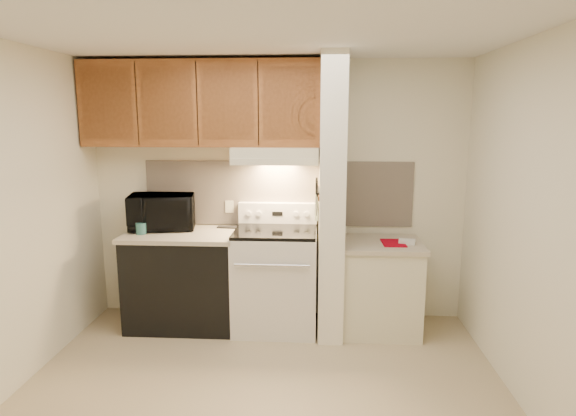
{
  "coord_description": "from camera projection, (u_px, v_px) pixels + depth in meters",
  "views": [
    {
      "loc": [
        0.38,
        -3.13,
        1.97
      ],
      "look_at": [
        0.14,
        0.75,
        1.23
      ],
      "focal_mm": 30.0,
      "sensor_mm": 36.0,
      "label": 1
    }
  ],
  "objects": [
    {
      "name": "floor",
      "position": [
        262.0,
        395.0,
        3.46
      ],
      "size": [
        3.6,
        3.6,
        0.0
      ],
      "primitive_type": "plane",
      "color": "tan",
      "rests_on": "ground"
    },
    {
      "name": "ceiling",
      "position": [
        258.0,
        30.0,
        2.99
      ],
      "size": [
        3.6,
        3.6,
        0.0
      ],
      "primitive_type": "plane",
      "rotation": [
        3.14,
        0.0,
        0.0
      ],
      "color": "white",
      "rests_on": "wall_back"
    },
    {
      "name": "wall_back",
      "position": [
        278.0,
        192.0,
        4.7
      ],
      "size": [
        3.6,
        2.5,
        0.02
      ],
      "primitive_type": "cube",
      "rotation": [
        1.57,
        0.0,
        0.0
      ],
      "color": "#ECE5C8",
      "rests_on": "floor"
    },
    {
      "name": "wall_left",
      "position": [
        2.0,
        222.0,
        3.33
      ],
      "size": [
        0.02,
        3.0,
        2.5
      ],
      "primitive_type": "cube",
      "color": "#ECE5C8",
      "rests_on": "floor"
    },
    {
      "name": "wall_right",
      "position": [
        536.0,
        229.0,
        3.12
      ],
      "size": [
        0.02,
        3.0,
        2.5
      ],
      "primitive_type": "cube",
      "color": "#ECE5C8",
      "rests_on": "floor"
    },
    {
      "name": "backsplash",
      "position": [
        278.0,
        193.0,
        4.69
      ],
      "size": [
        2.6,
        0.02,
        0.63
      ],
      "primitive_type": "cube",
      "color": "beige",
      "rests_on": "wall_back"
    },
    {
      "name": "range_body",
      "position": [
        276.0,
        280.0,
        4.51
      ],
      "size": [
        0.76,
        0.65,
        0.92
      ],
      "primitive_type": "cube",
      "color": "silver",
      "rests_on": "floor"
    },
    {
      "name": "oven_window",
      "position": [
        272.0,
        288.0,
        4.19
      ],
      "size": [
        0.5,
        0.01,
        0.3
      ],
      "primitive_type": "cube",
      "color": "black",
      "rests_on": "range_body"
    },
    {
      "name": "oven_handle",
      "position": [
        272.0,
        265.0,
        4.11
      ],
      "size": [
        0.65,
        0.02,
        0.02
      ],
      "primitive_type": "cylinder",
      "rotation": [
        0.0,
        1.57,
        0.0
      ],
      "color": "silver",
      "rests_on": "range_body"
    },
    {
      "name": "cooktop",
      "position": [
        275.0,
        231.0,
        4.42
      ],
      "size": [
        0.74,
        0.64,
        0.03
      ],
      "primitive_type": "cube",
      "color": "black",
      "rests_on": "range_body"
    },
    {
      "name": "range_backguard",
      "position": [
        278.0,
        213.0,
        4.68
      ],
      "size": [
        0.76,
        0.08,
        0.2
      ],
      "primitive_type": "cube",
      "color": "silver",
      "rests_on": "range_body"
    },
    {
      "name": "range_display",
      "position": [
        277.0,
        214.0,
        4.63
      ],
      "size": [
        0.1,
        0.01,
        0.04
      ],
      "primitive_type": "cube",
      "color": "black",
      "rests_on": "range_backguard"
    },
    {
      "name": "range_knob_left_outer",
      "position": [
        249.0,
        213.0,
        4.65
      ],
      "size": [
        0.05,
        0.02,
        0.05
      ],
      "primitive_type": "cylinder",
      "rotation": [
        1.57,
        0.0,
        0.0
      ],
      "color": "silver",
      "rests_on": "range_backguard"
    },
    {
      "name": "range_knob_left_inner",
      "position": [
        259.0,
        214.0,
        4.64
      ],
      "size": [
        0.05,
        0.02,
        0.05
      ],
      "primitive_type": "cylinder",
      "rotation": [
        1.57,
        0.0,
        0.0
      ],
      "color": "silver",
      "rests_on": "range_backguard"
    },
    {
      "name": "range_knob_right_inner",
      "position": [
        296.0,
        214.0,
        4.62
      ],
      "size": [
        0.05,
        0.02,
        0.05
      ],
      "primitive_type": "cylinder",
      "rotation": [
        1.57,
        0.0,
        0.0
      ],
      "color": "silver",
      "rests_on": "range_backguard"
    },
    {
      "name": "range_knob_right_outer",
      "position": [
        306.0,
        214.0,
        4.61
      ],
      "size": [
        0.05,
        0.02,
        0.05
      ],
      "primitive_type": "cylinder",
      "rotation": [
        1.57,
        0.0,
        0.0
      ],
      "color": "silver",
      "rests_on": "range_backguard"
    },
    {
      "name": "dishwasher_front",
      "position": [
        184.0,
        281.0,
        4.57
      ],
      "size": [
        1.0,
        0.63,
        0.87
      ],
      "primitive_type": "cube",
      "color": "black",
      "rests_on": "floor"
    },
    {
      "name": "left_countertop",
      "position": [
        182.0,
        234.0,
        4.49
      ],
      "size": [
        1.04,
        0.67,
        0.04
      ],
      "primitive_type": "cube",
      "color": "#BCB097",
      "rests_on": "dishwasher_front"
    },
    {
      "name": "spoon_rest",
      "position": [
        228.0,
        227.0,
        4.66
      ],
      "size": [
        0.21,
        0.09,
        0.01
      ],
      "primitive_type": "cube",
      "rotation": [
        0.0,
        0.0,
        -0.12
      ],
      "color": "black",
      "rests_on": "left_countertop"
    },
    {
      "name": "teal_jar",
      "position": [
        141.0,
        228.0,
        4.41
      ],
      "size": [
        0.12,
        0.12,
        0.1
      ],
      "primitive_type": "cylinder",
      "rotation": [
        0.0,
        0.0,
        0.35
      ],
      "color": "#2A5E5D",
      "rests_on": "left_countertop"
    },
    {
      "name": "outlet",
      "position": [
        229.0,
        207.0,
        4.73
      ],
      "size": [
        0.08,
        0.01,
        0.12
      ],
      "primitive_type": "cube",
      "color": "beige",
      "rests_on": "backsplash"
    },
    {
      "name": "microwave",
      "position": [
        162.0,
        212.0,
        4.6
      ],
      "size": [
        0.67,
        0.52,
        0.33
      ],
      "primitive_type": "imported",
      "rotation": [
        0.0,
        0.0,
        0.19
      ],
      "color": "black",
      "rests_on": "left_countertop"
    },
    {
      "name": "partition_pillar",
      "position": [
        331.0,
        198.0,
        4.32
      ],
      "size": [
        0.22,
        0.7,
        2.5
      ],
      "primitive_type": "cube",
      "color": "white",
      "rests_on": "floor"
    },
    {
      "name": "pillar_trim",
      "position": [
        319.0,
        193.0,
        4.32
      ],
      "size": [
        0.01,
        0.7,
        0.04
      ],
      "primitive_type": "cube",
      "color": "brown",
      "rests_on": "partition_pillar"
    },
    {
      "name": "knife_strip",
      "position": [
        318.0,
        191.0,
        4.27
      ],
      "size": [
        0.02,
        0.42,
        0.04
      ],
      "primitive_type": "cube",
      "color": "black",
      "rests_on": "partition_pillar"
    },
    {
      "name": "knife_blade_a",
      "position": [
        316.0,
        205.0,
        4.14
      ],
      "size": [
        0.01,
        0.03,
        0.16
      ],
      "primitive_type": "cube",
      "color": "silver",
      "rests_on": "knife_strip"
    },
    {
      "name": "knife_handle_a",
      "position": [
        317.0,
        188.0,
        4.09
      ],
      "size": [
        0.02,
        0.02,
        0.1
      ],
      "primitive_type": "cylinder",
      "color": "black",
      "rests_on": "knife_strip"
    },
    {
      "name": "knife_blade_b",
      "position": [
        316.0,
        205.0,
        4.21
      ],
      "size": [
        0.01,
        0.04,
        0.18
      ],
      "primitive_type": "cube",
      "color": "silver",
      "rests_on": "knife_strip"
    },
    {
      "name": "knife_handle_b",
      "position": [
        317.0,
        187.0,
        4.18
      ],
      "size": [
        0.02,
        0.02,
        0.1
      ],
      "primitive_type": "cylinder",
      "color": "black",
      "rests_on": "knife_strip"
    },
    {
      "name": "knife_blade_c",
      "position": [
        316.0,
        204.0,
        4.3
      ],
      "size": [
        0.01,
        0.04,
        0.2
      ],
      "primitive_type": "cube",
      "color": "silver",
      "rests_on": "knife_strip"
    },
    {
      "name": "knife_handle_c",
      "position": [
        317.0,
        186.0,
        4.25
      ],
      "size": [
        0.02,
        0.02,
        0.1
      ],
      "primitive_type": "cylinder",
      "color": "black",
      "rests_on": "knife_strip"
    },
    {
      "name": "knife_blade_d",
      "position": [
        317.0,
        201.0,
        4.36
      ],
      "size": [
        0.01,
        0.04,
        0.16
      ],
      "primitive_type": "cube",
      "color": "silver",
      "rests_on": "knife_strip"
    },
    {
      "name": "knife_handle_d",
      "position": [
        317.0,
        184.0,
        4.34
      ],
      "size": [
        0.02,
        0.02,
        0.1
      ],
      "primitive_type": "cylinder",
      "color": "black",
      "rests_on": "knife_strip"
    },
    {
      "name": "knife_blade_e",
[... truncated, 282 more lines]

